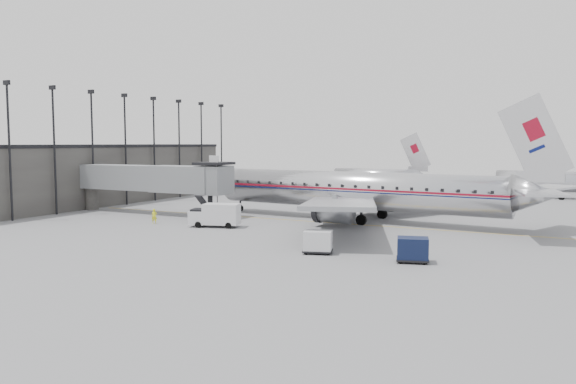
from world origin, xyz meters
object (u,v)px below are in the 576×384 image
Objects in this scene: baggage_cart_white at (318,241)px; ramp_worker at (154,216)px; airliner at (361,191)px; baggage_cart_navy at (413,249)px; service_van at (215,215)px.

ramp_worker is (-21.87, 7.11, -0.14)m from baggage_cart_white.
airliner is at bearing 82.56° from baggage_cart_white.
ramp_worker is (-18.83, -11.81, -2.53)m from airliner.
baggage_cart_navy is 1.01× the size of baggage_cart_white.
service_van is at bearing 145.33° from baggage_cart_navy.
service_van is 16.78m from baggage_cart_white.
baggage_cart_white is 1.67× the size of ramp_worker.
airliner is at bearing 0.55° from ramp_worker.
baggage_cart_white is at bearing -44.67° from service_van.
airliner is 16.16m from service_van.
ramp_worker is at bearing 151.49° from baggage_cart_navy.
baggage_cart_navy is (22.13, -7.98, -0.30)m from service_van.
service_van is at bearing -131.69° from airliner.
baggage_cart_white is at bearing 165.16° from baggage_cart_navy.
airliner is 21.73m from baggage_cart_navy.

